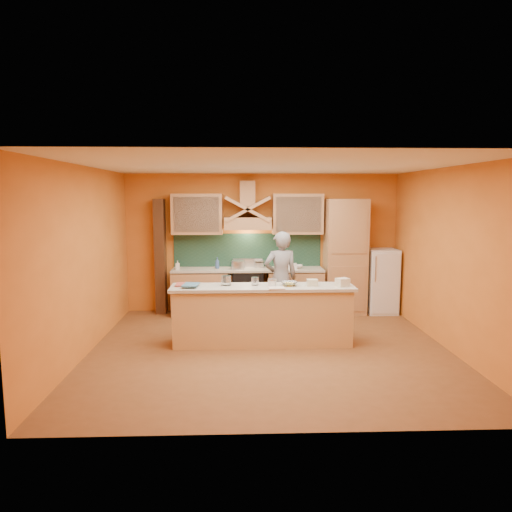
{
  "coord_description": "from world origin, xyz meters",
  "views": [
    {
      "loc": [
        -0.46,
        -6.77,
        2.36
      ],
      "look_at": [
        -0.18,
        0.9,
        1.34
      ],
      "focal_mm": 32.0,
      "sensor_mm": 36.0,
      "label": 1
    }
  ],
  "objects_px": {
    "stove": "(248,292)",
    "mixing_bowl": "(289,284)",
    "fridge": "(381,281)",
    "kitchen_scale": "(272,283)",
    "person": "(281,278)"
  },
  "relations": [
    {
      "from": "person",
      "to": "mixing_bowl",
      "type": "bearing_deg",
      "value": 80.9
    },
    {
      "from": "fridge",
      "to": "kitchen_scale",
      "type": "relative_size",
      "value": 11.89
    },
    {
      "from": "fridge",
      "to": "mixing_bowl",
      "type": "bearing_deg",
      "value": -137.73
    },
    {
      "from": "stove",
      "to": "mixing_bowl",
      "type": "xyz_separation_m",
      "value": [
        0.62,
        -1.89,
        0.53
      ]
    },
    {
      "from": "stove",
      "to": "person",
      "type": "relative_size",
      "value": 0.52
    },
    {
      "from": "person",
      "to": "kitchen_scale",
      "type": "xyz_separation_m",
      "value": [
        -0.24,
        -1.14,
        0.13
      ]
    },
    {
      "from": "fridge",
      "to": "kitchen_scale",
      "type": "height_order",
      "value": "fridge"
    },
    {
      "from": "stove",
      "to": "person",
      "type": "xyz_separation_m",
      "value": [
        0.59,
        -0.77,
        0.41
      ]
    },
    {
      "from": "stove",
      "to": "mixing_bowl",
      "type": "height_order",
      "value": "mixing_bowl"
    },
    {
      "from": "fridge",
      "to": "stove",
      "type": "bearing_deg",
      "value": 180.0
    },
    {
      "from": "stove",
      "to": "kitchen_scale",
      "type": "height_order",
      "value": "kitchen_scale"
    },
    {
      "from": "kitchen_scale",
      "to": "fridge",
      "type": "bearing_deg",
      "value": 59.4
    },
    {
      "from": "person",
      "to": "kitchen_scale",
      "type": "relative_size",
      "value": 15.73
    },
    {
      "from": "person",
      "to": "kitchen_scale",
      "type": "distance_m",
      "value": 1.17
    },
    {
      "from": "stove",
      "to": "person",
      "type": "height_order",
      "value": "person"
    }
  ]
}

